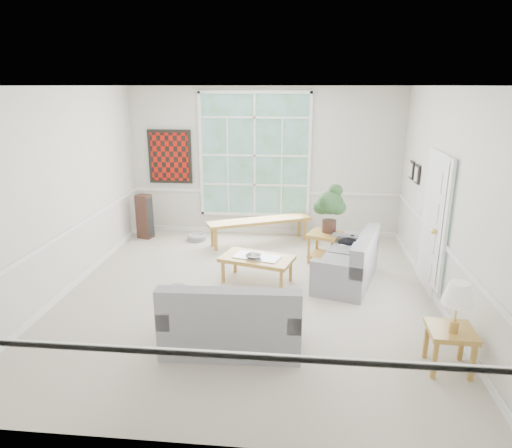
{
  "coord_description": "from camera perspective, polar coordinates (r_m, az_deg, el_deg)",
  "views": [
    {
      "loc": [
        0.73,
        -6.18,
        3.01
      ],
      "look_at": [
        0.1,
        0.2,
        1.05
      ],
      "focal_mm": 32.0,
      "sensor_mm": 36.0,
      "label": 1
    }
  ],
  "objects": [
    {
      "name": "wall_frame_far",
      "position": [
        8.69,
        18.84,
        6.41
      ],
      "size": [
        0.04,
        0.26,
        0.32
      ],
      "primitive_type": "cube",
      "color": "black",
      "rests_on": "wall_right"
    },
    {
      "name": "coffee_table",
      "position": [
        7.27,
        0.12,
        -5.67
      ],
      "size": [
        1.24,
        0.89,
        0.41
      ],
      "primitive_type": "cube",
      "rotation": [
        0.0,
        0.0,
        -0.28
      ],
      "color": "#AB7C33",
      "rests_on": "floor"
    },
    {
      "name": "wall_front",
      "position": [
        3.6,
        -6.66,
        -7.91
      ],
      "size": [
        5.5,
        0.02,
        3.0
      ],
      "primitive_type": "cube",
      "color": "silver",
      "rests_on": "ground"
    },
    {
      "name": "loveseat_front",
      "position": [
        5.49,
        -3.03,
        -10.99
      ],
      "size": [
        1.64,
        0.9,
        0.87
      ],
      "primitive_type": "cube",
      "rotation": [
        0.0,
        0.0,
        0.04
      ],
      "color": "gray",
      "rests_on": "floor"
    },
    {
      "name": "window_bench",
      "position": [
        9.0,
        0.43,
        -0.93
      ],
      "size": [
        2.05,
        1.22,
        0.48
      ],
      "primitive_type": "cube",
      "rotation": [
        0.0,
        0.0,
        0.43
      ],
      "color": "#AB7C33",
      "rests_on": "floor"
    },
    {
      "name": "window_back",
      "position": [
        9.29,
        -0.17,
        8.56
      ],
      "size": [
        2.3,
        0.08,
        2.4
      ],
      "primitive_type": "cube",
      "color": "white",
      "rests_on": "wall_back"
    },
    {
      "name": "floor",
      "position": [
        6.92,
        -1.0,
        -8.85
      ],
      "size": [
        5.5,
        6.0,
        0.01
      ],
      "primitive_type": "cube",
      "color": "#B4A99A",
      "rests_on": "ground"
    },
    {
      "name": "wall_frame_near",
      "position": [
        8.31,
        19.44,
        5.9
      ],
      "size": [
        0.04,
        0.26,
        0.32
      ],
      "primitive_type": "cube",
      "color": "black",
      "rests_on": "wall_right"
    },
    {
      "name": "wall_art",
      "position": [
        9.62,
        -10.72,
        8.26
      ],
      "size": [
        0.9,
        0.06,
        1.1
      ],
      "primitive_type": "cube",
      "color": "#5E0E09",
      "rests_on": "wall_back"
    },
    {
      "name": "table_lamp",
      "position": [
        5.28,
        23.79,
        -9.57
      ],
      "size": [
        0.37,
        0.37,
        0.57
      ],
      "primitive_type": null,
      "rotation": [
        0.0,
        0.0,
        0.14
      ],
      "color": "white",
      "rests_on": "side_table"
    },
    {
      "name": "houseplant",
      "position": [
        8.02,
        9.21,
        1.94
      ],
      "size": [
        0.7,
        0.7,
        0.86
      ],
      "primitive_type": null,
      "rotation": [
        0.0,
        0.0,
        -0.69
      ],
      "color": "#2C522B",
      "rests_on": "end_table"
    },
    {
      "name": "door_sidelight",
      "position": [
        6.73,
        22.51,
        -0.39
      ],
      "size": [
        0.08,
        0.26,
        1.9
      ],
      "primitive_type": "cube",
      "color": "white",
      "rests_on": "wall_right"
    },
    {
      "name": "end_table",
      "position": [
        8.15,
        8.53,
        -2.88
      ],
      "size": [
        0.69,
        0.69,
        0.53
      ],
      "primitive_type": "cube",
      "rotation": [
        0.0,
        0.0,
        -0.37
      ],
      "color": "#AB7C33",
      "rests_on": "floor"
    },
    {
      "name": "pet_bed",
      "position": [
        9.3,
        -7.43,
        -1.68
      ],
      "size": [
        0.49,
        0.49,
        0.11
      ],
      "primitive_type": "cylinder",
      "rotation": [
        0.0,
        0.0,
        -0.36
      ],
      "color": "gray",
      "rests_on": "floor"
    },
    {
      "name": "ceiling",
      "position": [
        6.23,
        -1.15,
        16.9
      ],
      "size": [
        5.5,
        6.0,
        0.02
      ],
      "primitive_type": "cube",
      "color": "white",
      "rests_on": "ground"
    },
    {
      "name": "side_table",
      "position": [
        5.58,
        22.95,
        -14.18
      ],
      "size": [
        0.5,
        0.5,
        0.49
      ],
      "primitive_type": "cube",
      "rotation": [
        0.0,
        0.0,
        -0.03
      ],
      "color": "#AB7C33",
      "rests_on": "floor"
    },
    {
      "name": "pewter_bowl",
      "position": [
        7.14,
        -0.33,
        -4.02
      ],
      "size": [
        0.38,
        0.38,
        0.07
      ],
      "primitive_type": "imported",
      "rotation": [
        0.0,
        0.0,
        -0.39
      ],
      "color": "#97979C",
      "rests_on": "coffee_table"
    },
    {
      "name": "entry_door",
      "position": [
        7.33,
        21.07,
        0.32
      ],
      "size": [
        0.08,
        0.9,
        2.1
      ],
      "primitive_type": "cube",
      "color": "white",
      "rests_on": "floor"
    },
    {
      "name": "wall_left",
      "position": [
        7.25,
        -23.23,
        3.59
      ],
      "size": [
        0.02,
        6.0,
        3.0
      ],
      "primitive_type": "cube",
      "color": "silver",
      "rests_on": "ground"
    },
    {
      "name": "loveseat_right",
      "position": [
        7.33,
        11.23,
        -4.18
      ],
      "size": [
        1.17,
        1.65,
        0.81
      ],
      "primitive_type": "cube",
      "rotation": [
        0.0,
        0.0,
        -0.3
      ],
      "color": "gray",
      "rests_on": "floor"
    },
    {
      "name": "wall_back",
      "position": [
        9.34,
        1.08,
        7.67
      ],
      "size": [
        5.5,
        0.02,
        3.0
      ],
      "primitive_type": "cube",
      "color": "silver",
      "rests_on": "ground"
    },
    {
      "name": "cat",
      "position": [
        7.8,
        11.43,
        -2.18
      ],
      "size": [
        0.41,
        0.36,
        0.16
      ],
      "primitive_type": "ellipsoid",
      "rotation": [
        0.0,
        0.0,
        -0.4
      ],
      "color": "black",
      "rests_on": "loveseat_right"
    },
    {
      "name": "wall_right",
      "position": [
        6.68,
        23.1,
        2.55
      ],
      "size": [
        0.02,
        6.0,
        3.0
      ],
      "primitive_type": "cube",
      "color": "silver",
      "rests_on": "ground"
    },
    {
      "name": "floor_speaker",
      "position": [
        9.54,
        -13.76,
        0.91
      ],
      "size": [
        0.33,
        0.29,
        0.9
      ],
      "primitive_type": "cube",
      "rotation": [
        0.0,
        0.0,
        -0.3
      ],
      "color": "#3B221A",
      "rests_on": "floor"
    }
  ]
}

